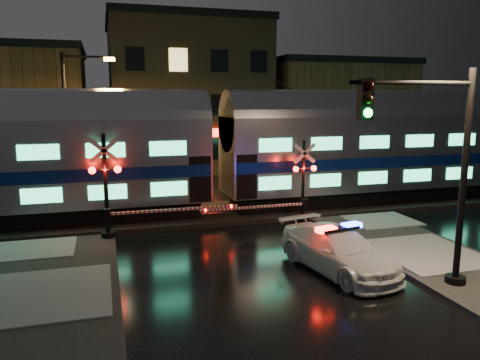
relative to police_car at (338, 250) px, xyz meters
The scene contains 11 objects.
ground 4.35m from the police_car, 127.79° to the left, with size 120.00×120.00×0.00m, color black.
ballast 8.82m from the police_car, 107.40° to the left, with size 90.00×4.20×0.24m, color black.
sidewalk_left 9.52m from the police_car, 164.06° to the right, with size 4.00×20.00×0.12m, color #2D2D2D.
building_mid 26.38m from the police_car, 91.39° to the left, with size 12.00×11.00×11.50m, color brown.
building_right 28.46m from the police_car, 64.03° to the left, with size 12.00×10.00×8.50m, color brown.
train 9.07m from the police_car, 104.69° to the left, with size 51.00×3.12×5.92m.
police_car is the anchor object (origin of this frame).
crossing_signal_right 5.83m from the police_car, 81.15° to the left, with size 5.48×0.64×3.88m.
crossing_signal_left 9.13m from the police_car, 141.00° to the left, with size 6.15×0.67×4.36m.
traffic_light 4.03m from the police_car, 51.18° to the right, with size 4.27×0.74×6.61m.
streetlight 15.77m from the police_car, 125.77° to the left, with size 2.69×0.28×8.04m.
Camera 1 is at (-4.76, -16.89, 5.77)m, focal length 35.00 mm.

